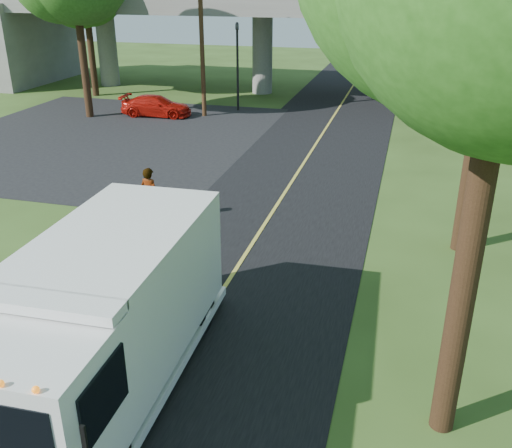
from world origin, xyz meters
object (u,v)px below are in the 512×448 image
at_px(step_van, 103,316).
at_px(pedestrian, 150,195).
at_px(traffic_signal, 237,57).
at_px(utility_pole, 202,36).
at_px(red_sedan, 156,106).

height_order(step_van, pedestrian, step_van).
height_order(traffic_signal, pedestrian, traffic_signal).
bearing_deg(step_van, pedestrian, 107.45).
height_order(traffic_signal, utility_pole, utility_pole).
xyz_separation_m(traffic_signal, red_sedan, (-4.24, -2.76, -2.59)).
relative_size(utility_pole, pedestrian, 4.69).
relative_size(step_van, pedestrian, 3.94).
bearing_deg(traffic_signal, utility_pole, -126.87).
xyz_separation_m(utility_pole, pedestrian, (3.70, -15.53, -3.63)).
bearing_deg(red_sedan, pedestrian, -160.09).
xyz_separation_m(traffic_signal, step_van, (5.03, -25.63, -1.49)).
bearing_deg(step_van, red_sedan, 110.28).
bearing_deg(utility_pole, traffic_signal, 53.13).
distance_m(red_sedan, pedestrian, 16.12).
relative_size(traffic_signal, pedestrian, 2.71).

